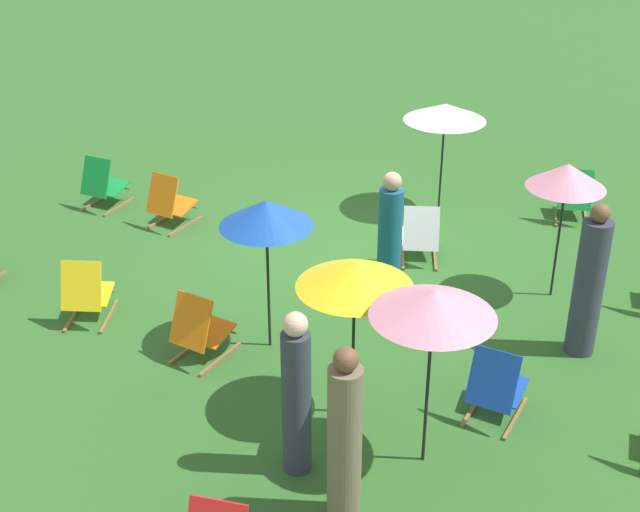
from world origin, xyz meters
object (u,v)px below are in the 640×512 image
at_px(deckchair_12, 170,203).
at_px(umbrella_2, 355,275).
at_px(deckchair_0, 496,387).
at_px(person_1, 390,240).
at_px(deckchair_10, 103,185).
at_px(person_3, 296,396).
at_px(deckchair_6, 420,236).
at_px(umbrella_3, 433,304).
at_px(person_0, 589,285).
at_px(umbrella_1, 266,214).
at_px(umbrella_4, 445,112).
at_px(person_2, 345,440).
at_px(deckchair_3, 574,197).
at_px(deckchair_5, 87,293).
at_px(deckchair_2, 200,330).
at_px(umbrella_0, 567,176).

distance_m(deckchair_12, umbrella_2, 5.32).
relative_size(deckchair_0, person_1, 0.49).
height_order(deckchair_10, person_3, person_3).
distance_m(umbrella_2, person_1, 2.55).
bearing_deg(deckchair_6, umbrella_2, 77.28).
relative_size(umbrella_3, person_0, 1.01).
bearing_deg(deckchair_12, umbrella_2, 150.21).
bearing_deg(person_0, umbrella_1, 77.29).
bearing_deg(umbrella_2, deckchair_12, -39.70).
bearing_deg(deckchair_6, umbrella_4, -101.33).
relative_size(deckchair_0, person_3, 0.49).
bearing_deg(deckchair_6, person_2, 80.88).
height_order(deckchair_6, person_0, person_0).
height_order(deckchair_10, deckchair_12, same).
relative_size(deckchair_3, deckchair_5, 0.96).
height_order(deckchair_0, person_0, person_0).
xyz_separation_m(deckchair_6, person_1, (0.11, 1.14, 0.45)).
xyz_separation_m(deckchair_2, umbrella_0, (-3.52, -2.86, 1.27)).
xyz_separation_m(deckchair_12, umbrella_2, (-3.98, 3.30, 1.25)).
relative_size(umbrella_0, person_2, 1.02).
relative_size(person_1, person_2, 0.97).
xyz_separation_m(umbrella_1, umbrella_4, (-0.91, -4.42, -0.11)).
distance_m(deckchair_2, umbrella_1, 1.54).
xyz_separation_m(deckchair_3, umbrella_2, (1.57, 5.63, 1.25)).
relative_size(umbrella_2, person_2, 1.00).
bearing_deg(deckchair_2, deckchair_12, -44.86).
distance_m(umbrella_2, umbrella_3, 1.00).
bearing_deg(person_2, person_1, -2.47).
height_order(deckchair_6, person_1, person_1).
relative_size(deckchair_5, person_0, 0.47).
distance_m(person_1, person_3, 3.39).
xyz_separation_m(deckchair_5, umbrella_2, (-3.58, 0.59, 1.25)).
xyz_separation_m(deckchair_3, person_3, (1.78, 6.63, 0.46)).
distance_m(umbrella_3, person_1, 3.24).
distance_m(deckchair_10, umbrella_0, 7.00).
xyz_separation_m(deckchair_0, deckchair_2, (3.31, 0.09, 0.00)).
bearing_deg(umbrella_4, umbrella_3, 102.45).
xyz_separation_m(deckchair_2, umbrella_3, (-2.80, 0.80, 1.37)).
bearing_deg(umbrella_0, deckchair_12, -0.97).
xyz_separation_m(umbrella_0, umbrella_4, (1.99, -2.07, -0.07)).
distance_m(deckchair_0, umbrella_2, 1.92).
relative_size(umbrella_3, umbrella_4, 1.10).
bearing_deg(person_3, deckchair_10, 81.01).
bearing_deg(umbrella_3, person_0, -115.79).
relative_size(deckchair_6, person_0, 0.47).
distance_m(deckchair_10, umbrella_1, 4.98).
bearing_deg(person_1, umbrella_2, 179.72).
bearing_deg(umbrella_4, person_1, 90.94).
bearing_deg(deckchair_10, umbrella_2, 151.18).
bearing_deg(person_3, umbrella_0, 9.57).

